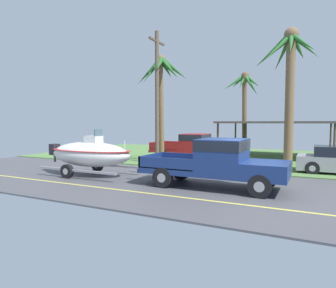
{
  "coord_description": "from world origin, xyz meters",
  "views": [
    {
      "loc": [
        2.03,
        -11.02,
        2.55
      ],
      "look_at": [
        -4.04,
        1.28,
        1.56
      ],
      "focal_mm": 32.02,
      "sensor_mm": 36.0,
      "label": 1
    }
  ],
  "objects": [
    {
      "name": "palm_tree_near_left",
      "position": [
        -6.65,
        5.71,
        5.35
      ],
      "size": [
        2.99,
        2.77,
        6.74
      ],
      "color": "brown",
      "rests_on": "ground"
    },
    {
      "name": "parked_pickup_background",
      "position": [
        -5.19,
        7.65,
        1.0
      ],
      "size": [
        5.47,
        2.02,
        1.79
      ],
      "color": "maroon",
      "rests_on": "ground"
    },
    {
      "name": "carport_awning",
      "position": [
        -0.53,
        11.96,
        2.52
      ],
      "size": [
        7.7,
        5.68,
        2.63
      ],
      "color": "#4C4238",
      "rests_on": "ground"
    },
    {
      "name": "pickup_truck_towing",
      "position": [
        -1.19,
        0.19,
        1.06
      ],
      "size": [
        5.84,
        2.07,
        1.92
      ],
      "color": "navy",
      "rests_on": "ground"
    },
    {
      "name": "boat_on_trailer",
      "position": [
        -7.71,
        0.19,
        1.04
      ],
      "size": [
        5.69,
        2.37,
        2.24
      ],
      "color": "gray",
      "rests_on": "ground"
    },
    {
      "name": "palm_tree_mid",
      "position": [
        -3.42,
        14.64,
        5.07
      ],
      "size": [
        3.1,
        2.71,
        6.82
      ],
      "color": "brown",
      "rests_on": "ground"
    },
    {
      "name": "ground",
      "position": [
        0.0,
        8.38,
        -0.01
      ],
      "size": [
        36.0,
        22.0,
        0.11
      ],
      "color": "#4C4C51"
    },
    {
      "name": "utility_pole",
      "position": [
        -6.57,
        4.91,
        4.12
      ],
      "size": [
        0.24,
        1.8,
        7.94
      ],
      "color": "brown",
      "rests_on": "ground"
    },
    {
      "name": "palm_tree_near_right",
      "position": [
        0.77,
        5.01,
        5.16
      ],
      "size": [
        3.17,
        3.36,
        7.17
      ],
      "color": "brown",
      "rests_on": "ground"
    }
  ]
}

